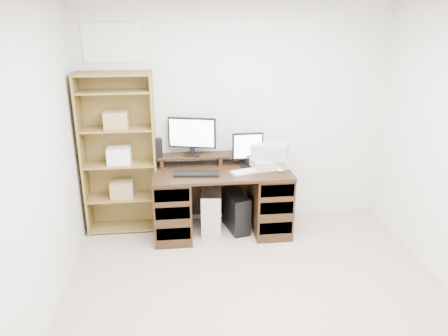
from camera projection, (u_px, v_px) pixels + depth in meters
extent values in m
cube|color=tan|center=(268.00, 327.00, 3.52)|extent=(3.50, 4.00, 0.02)
cube|color=silver|center=(235.00, 117.00, 4.97)|extent=(3.50, 0.02, 2.50)
cube|color=silver|center=(15.00, 194.00, 2.90)|extent=(0.02, 4.00, 2.50)
cube|color=white|center=(112.00, 43.00, 4.53)|extent=(0.60, 0.01, 0.40)
cube|color=black|center=(222.00, 172.00, 4.77)|extent=(1.50, 0.70, 0.03)
cube|color=black|center=(173.00, 205.00, 4.84)|extent=(0.40, 0.66, 0.72)
cube|color=black|center=(270.00, 201.00, 4.96)|extent=(0.40, 0.66, 0.72)
cube|color=black|center=(219.00, 188.00, 5.20)|extent=(1.48, 0.02, 0.65)
cube|color=black|center=(174.00, 234.00, 4.60)|extent=(0.36, 0.01, 0.14)
cube|color=black|center=(173.00, 213.00, 4.51)|extent=(0.36, 0.01, 0.14)
cube|color=black|center=(172.00, 195.00, 4.44)|extent=(0.36, 0.01, 0.14)
cube|color=black|center=(276.00, 228.00, 4.71)|extent=(0.36, 0.01, 0.14)
cube|color=black|center=(277.00, 208.00, 4.63)|extent=(0.36, 0.01, 0.14)
cube|color=black|center=(278.00, 191.00, 4.56)|extent=(0.36, 0.01, 0.14)
cube|color=black|center=(162.00, 162.00, 4.88)|extent=(0.04, 0.20, 0.10)
cube|color=black|center=(220.00, 160.00, 4.95)|extent=(0.04, 0.20, 0.10)
cube|color=black|center=(276.00, 158.00, 5.02)|extent=(0.04, 0.20, 0.10)
cube|color=black|center=(220.00, 155.00, 4.93)|extent=(1.40, 0.22, 0.02)
cube|color=black|center=(192.00, 154.00, 4.88)|extent=(0.20, 0.18, 0.02)
cube|color=black|center=(192.00, 149.00, 4.88)|extent=(0.05, 0.04, 0.10)
cube|color=black|center=(192.00, 133.00, 4.81)|extent=(0.53, 0.17, 0.34)
cube|color=white|center=(192.00, 133.00, 4.80)|extent=(0.48, 0.13, 0.30)
cube|color=black|center=(248.00, 165.00, 4.90)|extent=(0.17, 0.13, 0.01)
cube|color=black|center=(247.00, 160.00, 4.90)|extent=(0.05, 0.03, 0.09)
cube|color=black|center=(248.00, 146.00, 4.84)|extent=(0.35, 0.05, 0.30)
cube|color=white|center=(248.00, 147.00, 4.82)|extent=(0.31, 0.01, 0.26)
cube|color=black|center=(158.00, 148.00, 4.79)|extent=(0.10, 0.10, 0.21)
cube|color=black|center=(197.00, 174.00, 4.63)|extent=(0.49, 0.21, 0.03)
cube|color=silver|center=(250.00, 171.00, 4.72)|extent=(0.45, 0.25, 0.02)
ellipsoid|color=silver|center=(280.00, 170.00, 4.72)|extent=(0.09, 0.08, 0.03)
cube|color=beige|center=(270.00, 162.00, 4.86)|extent=(0.46, 0.39, 0.10)
cube|color=#A4AAAF|center=(270.00, 151.00, 4.81)|extent=(0.46, 0.40, 0.17)
cube|color=silver|center=(212.00, 210.00, 5.00)|extent=(0.27, 0.51, 0.49)
cube|color=black|center=(236.00, 212.00, 5.00)|extent=(0.28, 0.47, 0.44)
cube|color=#19FF33|center=(243.00, 212.00, 4.78)|extent=(0.01, 0.01, 0.01)
cube|color=olive|center=(83.00, 157.00, 4.74)|extent=(0.02, 0.30, 1.80)
cube|color=olive|center=(155.00, 154.00, 4.82)|extent=(0.02, 0.30, 1.80)
cube|color=olive|center=(121.00, 151.00, 4.91)|extent=(0.80, 0.01, 1.80)
cube|color=olive|center=(125.00, 226.00, 5.08)|extent=(0.75, 0.28, 0.02)
cube|color=olive|center=(123.00, 197.00, 4.95)|extent=(0.75, 0.28, 0.02)
cube|color=olive|center=(120.00, 164.00, 4.81)|extent=(0.75, 0.28, 0.02)
cube|color=olive|center=(117.00, 129.00, 4.68)|extent=(0.75, 0.28, 0.02)
cube|color=olive|center=(114.00, 92.00, 4.54)|extent=(0.75, 0.28, 0.02)
cube|color=olive|center=(112.00, 74.00, 4.48)|extent=(0.75, 0.28, 0.02)
cube|color=#A07F54|center=(122.00, 189.00, 4.92)|extent=(0.25, 0.20, 0.18)
cube|color=white|center=(119.00, 155.00, 4.78)|extent=(0.25, 0.20, 0.18)
cube|color=#A07F54|center=(116.00, 120.00, 4.64)|extent=(0.25, 0.20, 0.18)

